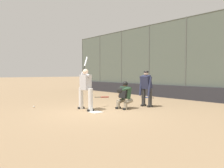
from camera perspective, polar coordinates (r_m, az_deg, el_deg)
The scene contains 11 objects.
ground_plane at distance 8.50m, azimuth -4.24°, elevation -7.35°, with size 160.00×160.00×0.00m, color #9E7F5B.
home_plate_marker at distance 8.50m, azimuth -4.24°, elevation -7.31°, with size 0.43×0.43×0.01m, color white.
backstop_fence at distance 13.26m, azimuth 18.74°, elevation 6.75°, with size 21.56×0.08×4.71m.
padding_wall at distance 13.19m, azimuth 18.38°, elevation -2.18°, with size 21.05×0.18×0.77m, color #28282D.
bleachers_beyond at distance 15.50m, azimuth 23.10°, elevation -1.17°, with size 15.03×2.50×1.48m.
batter_at_plate at distance 8.96m, azimuth -6.92°, elevation -0.97°, with size 1.03×0.64×2.22m.
catcher_behind_plate at distance 9.22m, azimuth 3.19°, elevation -2.78°, with size 0.64×0.75×1.16m.
umpire_home at distance 9.88m, azimuth 8.92°, elevation -0.95°, with size 0.65×0.39×1.60m.
spare_bat_by_padding at distance 13.51m, azimuth -2.18°, elevation -3.43°, with size 0.51×0.74×0.07m.
spare_bat_third_base_side at distance 13.50m, azimuth 8.85°, elevation -3.46°, with size 0.83×0.21×0.07m.
baseball_loose at distance 10.20m, azimuth -19.75°, elevation -5.60°, with size 0.07×0.07×0.07m, color white.
Camera 1 is at (-6.73, 4.98, 1.50)m, focal length 35.00 mm.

